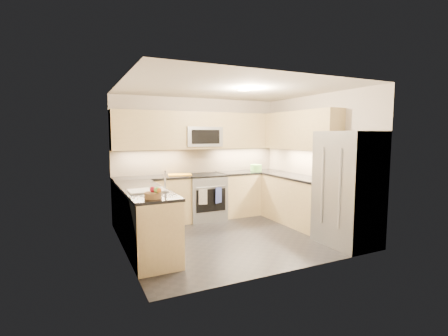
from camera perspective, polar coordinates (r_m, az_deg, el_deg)
floor at (r=5.72m, az=1.54°, el=-11.87°), size 3.60×3.20×0.00m
ceiling at (r=5.50m, az=1.62°, el=13.78°), size 3.60×3.20×0.02m
wall_back at (r=6.93m, az=-4.46°, el=1.80°), size 3.60×0.02×2.50m
wall_front at (r=4.12m, az=11.77°, el=-1.18°), size 3.60×0.02×2.50m
wall_left at (r=4.92m, az=-17.42°, el=-0.17°), size 0.02×3.20×2.50m
wall_right at (r=6.49m, az=15.88°, el=1.30°), size 0.02×3.20×2.50m
base_cab_back_left at (r=6.44m, az=-12.56°, el=-5.85°), size 1.42×0.60×0.90m
base_cab_back_right at (r=7.23m, az=4.57°, el=-4.42°), size 1.42×0.60×0.90m
base_cab_right at (r=6.52m, az=12.82°, el=-5.70°), size 0.60×1.70×0.90m
base_cab_peninsula at (r=5.12m, az=-13.77°, el=-8.96°), size 0.60×2.00×0.90m
countertop_back_left at (r=6.36m, az=-12.66°, el=-1.70°), size 1.42×0.63×0.04m
countertop_back_right at (r=7.16m, az=4.60°, el=-0.72°), size 1.42×0.63×0.04m
countertop_right at (r=6.44m, az=12.92°, el=-1.60°), size 0.63×1.70×0.04m
countertop_peninsula at (r=5.02m, az=-13.91°, el=-3.76°), size 0.63×2.00×0.04m
upper_cab_back at (r=6.75m, az=-3.96°, el=6.58°), size 3.60×0.35×0.75m
upper_cab_right at (r=6.57m, az=13.28°, el=6.45°), size 0.35×1.95×0.75m
backsplash_back at (r=6.93m, az=-4.44°, el=1.34°), size 3.60×0.01×0.51m
backsplash_right at (r=6.83m, az=13.35°, el=1.13°), size 0.01×2.30×0.51m
gas_range at (r=6.73m, az=-3.41°, el=-5.15°), size 0.76×0.65×0.91m
range_cooktop at (r=6.66m, az=-3.43°, el=-1.26°), size 0.76×0.65×0.03m
oven_door_glass at (r=6.44m, az=-2.29°, el=-5.71°), size 0.62×0.02×0.45m
oven_handle at (r=6.37m, az=-2.23°, el=-3.36°), size 0.60×0.02×0.02m
microwave at (r=6.72m, az=-3.87°, el=5.51°), size 0.76×0.40×0.40m
microwave_door at (r=6.53m, az=-3.21°, el=5.50°), size 0.60×0.01×0.28m
refrigerator at (r=5.46m, az=21.00°, el=-3.41°), size 0.70×0.90×1.80m
fridge_handle_left at (r=5.07m, az=19.61°, el=-3.49°), size 0.02×0.02×1.20m
fridge_handle_right at (r=5.33m, az=16.86°, el=-2.96°), size 0.02×0.02×1.20m
sink_basin at (r=4.78m, az=-13.28°, el=-4.71°), size 0.52×0.38×0.16m
faucet at (r=4.81m, az=-10.31°, el=-2.17°), size 0.03×0.03×0.28m
utensil_bowl at (r=7.18m, az=5.66°, el=0.03°), size 0.31×0.31×0.14m
cutting_board at (r=6.54m, az=-7.77°, el=-1.16°), size 0.52×0.41×0.01m
fruit_basket at (r=4.22m, az=-12.39°, el=-4.73°), size 0.26×0.26×0.08m
fruit_apple at (r=4.22m, az=-12.45°, el=-3.69°), size 0.07×0.07×0.07m
fruit_pear at (r=4.18m, az=-11.72°, el=-3.78°), size 0.08×0.08×0.08m
dish_towel_check at (r=6.31m, az=-3.72°, el=-5.03°), size 0.16×0.06×0.31m
dish_towel_blue at (r=6.44m, az=-0.96°, el=-4.79°), size 0.16×0.08×0.31m
fruit_orange at (r=4.15m, az=-11.34°, el=-3.87°), size 0.06×0.06×0.06m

